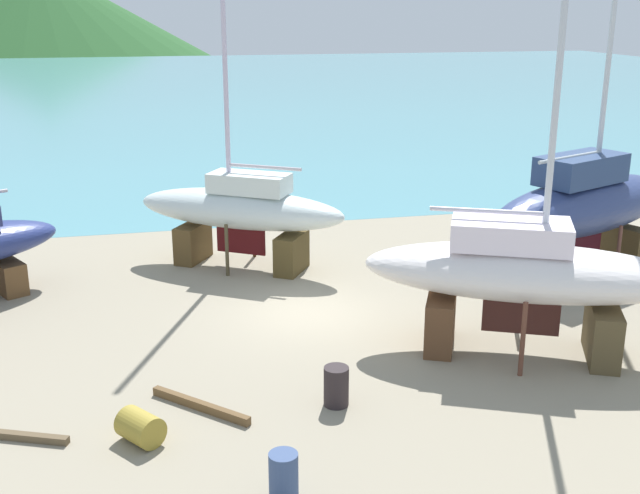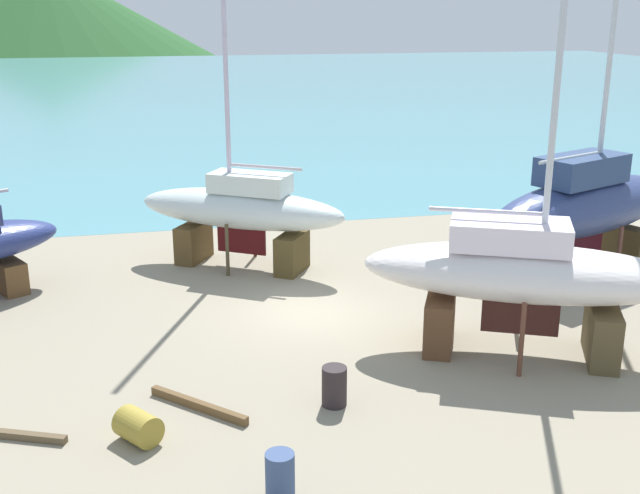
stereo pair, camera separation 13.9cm
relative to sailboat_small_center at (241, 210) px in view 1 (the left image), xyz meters
name	(u,v)px [view 1 (the left image)]	position (x,y,z in m)	size (l,w,h in m)	color
ground_plane	(318,333)	(1.26, -6.19, -1.97)	(44.45, 44.45, 0.00)	gray
sea_water	(182,88)	(1.26, 60.62, -1.97)	(159.49, 111.38, 0.01)	teal
headland_hill	(43,40)	(-26.53, 188.82, -1.97)	(137.31, 137.31, 37.96)	#245125
sailboat_small_center	(241,210)	(0.00, 0.00, 0.00)	(7.27, 5.56, 13.04)	brown
sailboat_mid_port	(523,274)	(6.01, -8.42, 0.13)	(8.34, 5.62, 11.92)	brown
sailboat_far_slipway	(585,205)	(10.76, -3.23, 0.35)	(8.69, 5.63, 14.83)	#4F3F22
barrel_rust_mid	(140,427)	(-3.44, -10.78, -1.64)	(0.67, 0.67, 0.88)	olive
barrel_tipped_left	(284,475)	(-0.93, -13.22, -1.54)	(0.54, 0.54, 0.87)	#344873
barrel_blue_faded	(336,386)	(0.80, -10.13, -1.52)	(0.56, 0.56, 0.91)	#2B2325
timber_plank_near	(200,406)	(-2.17, -9.70, -1.87)	(2.68, 0.16, 0.20)	brown
timber_long_aft	(20,436)	(-5.87, -10.14, -1.89)	(2.12, 0.17, 0.16)	brown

